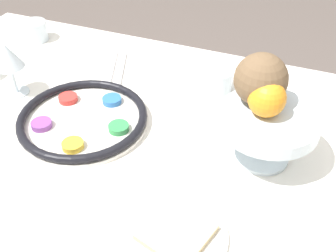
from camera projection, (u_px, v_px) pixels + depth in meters
dining_table at (122, 247)px, 1.10m from camera, size 1.41×1.04×0.73m
seder_plate at (83, 119)px, 0.93m from camera, size 0.31×0.31×0.03m
wine_glass at (7, 57)px, 0.98m from camera, size 0.07×0.07×0.14m
fruit_stand at (268, 124)px, 0.79m from camera, size 0.20×0.20×0.12m
orange_fruit at (267, 98)px, 0.76m from camera, size 0.07×0.07×0.07m
coconut at (261, 79)px, 0.78m from camera, size 0.11×0.11×0.11m
bread_plate at (176, 235)px, 0.69m from camera, size 0.18×0.18×0.02m
cup_near at (217, 80)px, 1.03m from camera, size 0.08×0.08×0.06m
cup_mid at (35, 31)px, 1.26m from camera, size 0.08×0.08×0.06m
fork_left at (111, 67)px, 1.14m from camera, size 0.09×0.19×0.01m
fork_right at (120, 69)px, 1.13m from camera, size 0.09×0.19×0.01m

